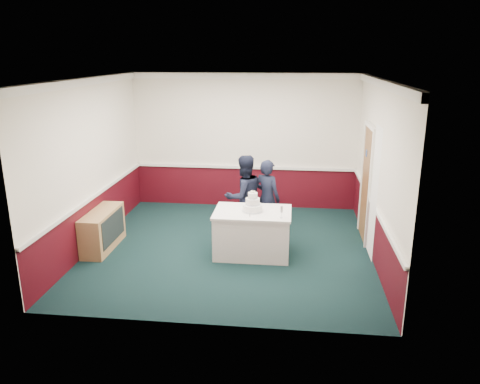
# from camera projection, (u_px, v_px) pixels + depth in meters

# --- Properties ---
(ground) EXTENTS (5.00, 5.00, 0.00)m
(ground) POSITION_uv_depth(u_px,v_px,m) (230.00, 248.00, 8.48)
(ground) COLOR black
(ground) RESTS_ON ground
(room_shell) EXTENTS (5.00, 5.00, 3.00)m
(room_shell) POSITION_uv_depth(u_px,v_px,m) (238.00, 135.00, 8.49)
(room_shell) COLOR white
(room_shell) RESTS_ON ground
(sideboard) EXTENTS (0.41, 1.20, 0.70)m
(sideboard) POSITION_uv_depth(u_px,v_px,m) (103.00, 230.00, 8.40)
(sideboard) COLOR tan
(sideboard) RESTS_ON ground
(cake_table) EXTENTS (1.32, 0.92, 0.79)m
(cake_table) POSITION_uv_depth(u_px,v_px,m) (252.00, 232.00, 8.14)
(cake_table) COLOR white
(cake_table) RESTS_ON ground
(wedding_cake) EXTENTS (0.35, 0.35, 0.36)m
(wedding_cake) POSITION_uv_depth(u_px,v_px,m) (253.00, 205.00, 8.00)
(wedding_cake) COLOR white
(wedding_cake) RESTS_ON cake_table
(cake_knife) EXTENTS (0.04, 0.22, 0.00)m
(cake_knife) POSITION_uv_depth(u_px,v_px,m) (250.00, 215.00, 7.84)
(cake_knife) COLOR silver
(cake_knife) RESTS_ON cake_table
(champagne_flute) EXTENTS (0.05, 0.05, 0.21)m
(champagne_flute) POSITION_uv_depth(u_px,v_px,m) (282.00, 210.00, 7.67)
(champagne_flute) COLOR silver
(champagne_flute) RESTS_ON cake_table
(person_man) EXTENTS (0.98, 0.93, 1.60)m
(person_man) POSITION_uv_depth(u_px,v_px,m) (244.00, 197.00, 8.81)
(person_man) COLOR black
(person_man) RESTS_ON ground
(person_woman) EXTENTS (0.66, 0.59, 1.50)m
(person_woman) POSITION_uv_depth(u_px,v_px,m) (267.00, 198.00, 8.86)
(person_woman) COLOR black
(person_woman) RESTS_ON ground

